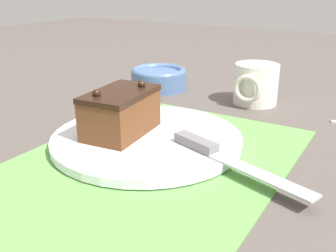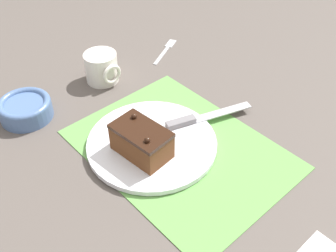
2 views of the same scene
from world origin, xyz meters
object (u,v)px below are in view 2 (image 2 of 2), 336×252
at_px(chocolate_cake, 141,141).
at_px(dessert_fork, 166,49).
at_px(serving_knife, 195,119).
at_px(small_bowl, 25,108).
at_px(coffee_mug, 102,68).
at_px(cake_plate, 152,143).

bearing_deg(chocolate_cake, dessert_fork, 131.56).
height_order(serving_knife, small_bowl, small_bowl).
xyz_separation_m(small_bowl, coffee_mug, (-0.00, 0.22, 0.01)).
height_order(chocolate_cake, small_bowl, chocolate_cake).
bearing_deg(cake_plate, serving_knife, 82.90).
relative_size(serving_knife, small_bowl, 1.72).
height_order(cake_plate, chocolate_cake, chocolate_cake).
relative_size(cake_plate, dessert_fork, 2.02).
xyz_separation_m(cake_plate, serving_knife, (0.01, 0.12, 0.01)).
bearing_deg(dessert_fork, small_bowl, -115.73).
relative_size(coffee_mug, dessert_fork, 0.68).
relative_size(chocolate_cake, serving_knife, 0.60).
relative_size(chocolate_cake, coffee_mug, 1.35).
bearing_deg(small_bowl, cake_plate, 29.04).
xyz_separation_m(cake_plate, chocolate_cake, (0.01, -0.04, 0.04)).
bearing_deg(cake_plate, dessert_fork, 133.71).
height_order(chocolate_cake, dessert_fork, chocolate_cake).
distance_m(coffee_mug, dessert_fork, 0.23).
bearing_deg(small_bowl, serving_knife, 42.97).
xyz_separation_m(serving_knife, small_bowl, (-0.29, -0.27, 0.00)).
bearing_deg(chocolate_cake, serving_knife, 89.17).
relative_size(serving_knife, coffee_mug, 2.23).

